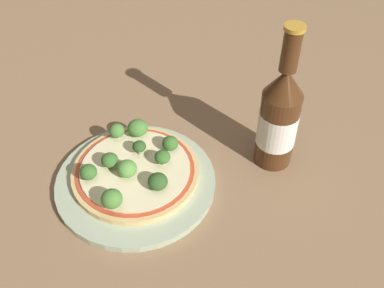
# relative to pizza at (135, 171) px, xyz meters

# --- Properties ---
(ground_plane) EXTENTS (3.00, 3.00, 0.00)m
(ground_plane) POSITION_rel_pizza_xyz_m (0.02, -0.01, -0.02)
(ground_plane) COLOR #846647
(plate) EXTENTS (0.25, 0.25, 0.01)m
(plate) POSITION_rel_pizza_xyz_m (-0.00, -0.01, -0.01)
(plate) COLOR #A3B293
(plate) RESTS_ON ground_plane
(pizza) EXTENTS (0.20, 0.20, 0.01)m
(pizza) POSITION_rel_pizza_xyz_m (0.00, 0.00, 0.00)
(pizza) COLOR tan
(pizza) RESTS_ON plate
(broccoli_floret_0) EXTENTS (0.03, 0.03, 0.03)m
(broccoli_floret_0) POSITION_rel_pizza_xyz_m (0.04, -0.01, 0.02)
(broccoli_floret_0) COLOR #89A866
(broccoli_floret_0) RESTS_ON pizza
(broccoli_floret_1) EXTENTS (0.03, 0.03, 0.03)m
(broccoli_floret_1) POSITION_rel_pizza_xyz_m (-0.04, 0.01, 0.02)
(broccoli_floret_1) COLOR #89A866
(broccoli_floret_1) RESTS_ON pizza
(broccoli_floret_2) EXTENTS (0.02, 0.02, 0.02)m
(broccoli_floret_2) POSITION_rel_pizza_xyz_m (0.02, 0.03, 0.02)
(broccoli_floret_2) COLOR #89A866
(broccoli_floret_2) RESTS_ON pizza
(broccoli_floret_3) EXTENTS (0.03, 0.03, 0.03)m
(broccoli_floret_3) POSITION_rel_pizza_xyz_m (-0.07, 0.00, 0.02)
(broccoli_floret_3) COLOR #89A866
(broccoli_floret_3) RESTS_ON pizza
(broccoli_floret_4) EXTENTS (0.03, 0.03, 0.03)m
(broccoli_floret_4) POSITION_rel_pizza_xyz_m (-0.05, -0.06, 0.03)
(broccoli_floret_4) COLOR #89A866
(broccoli_floret_4) RESTS_ON pizza
(broccoli_floret_5) EXTENTS (0.03, 0.03, 0.03)m
(broccoli_floret_5) POSITION_rel_pizza_xyz_m (0.02, -0.05, 0.02)
(broccoli_floret_5) COLOR #89A866
(broccoli_floret_5) RESTS_ON pizza
(broccoli_floret_6) EXTENTS (0.03, 0.03, 0.03)m
(broccoli_floret_6) POSITION_rel_pizza_xyz_m (-0.01, 0.08, 0.02)
(broccoli_floret_6) COLOR #89A866
(broccoli_floret_6) RESTS_ON pizza
(broccoli_floret_7) EXTENTS (0.03, 0.03, 0.03)m
(broccoli_floret_7) POSITION_rel_pizza_xyz_m (-0.01, -0.01, 0.02)
(broccoli_floret_7) COLOR #89A866
(broccoli_floret_7) RESTS_ON pizza
(broccoli_floret_8) EXTENTS (0.03, 0.03, 0.03)m
(broccoli_floret_8) POSITION_rel_pizza_xyz_m (0.02, 0.07, 0.02)
(broccoli_floret_8) COLOR #89A866
(broccoli_floret_8) RESTS_ON pizza
(broccoli_floret_9) EXTENTS (0.03, 0.03, 0.03)m
(broccoli_floret_9) POSITION_rel_pizza_xyz_m (0.07, 0.02, 0.02)
(broccoli_floret_9) COLOR #89A866
(broccoli_floret_9) RESTS_ON pizza
(beer_bottle) EXTENTS (0.06, 0.06, 0.25)m
(beer_bottle) POSITION_rel_pizza_xyz_m (0.23, -0.03, 0.07)
(beer_bottle) COLOR #472814
(beer_bottle) RESTS_ON ground_plane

